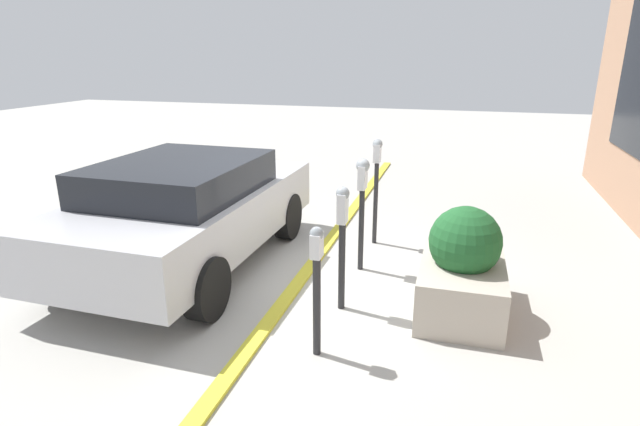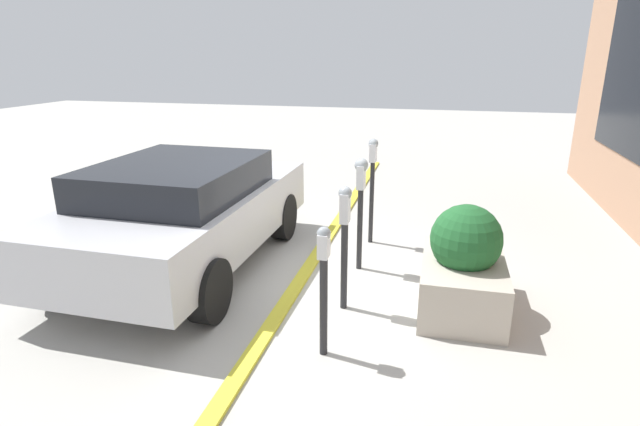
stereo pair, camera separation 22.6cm
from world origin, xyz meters
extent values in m
plane|color=#ADAAA3|center=(0.00, 0.00, 0.00)|extent=(40.00, 40.00, 0.00)
cube|color=gold|center=(0.00, 0.08, 0.02)|extent=(14.01, 0.16, 0.04)
cylinder|color=#232326|center=(-1.47, -0.55, 0.49)|extent=(0.07, 0.07, 0.97)
cube|color=silver|center=(-1.47, -0.55, 1.08)|extent=(0.15, 0.09, 0.22)
sphere|color=gray|center=(-1.47, -0.55, 1.20)|extent=(0.12, 0.12, 0.12)
cylinder|color=#232326|center=(-0.56, -0.56, 0.50)|extent=(0.07, 0.07, 0.99)
cube|color=silver|center=(-0.56, -0.56, 1.15)|extent=(0.17, 0.09, 0.32)
sphere|color=gray|center=(-0.56, -0.56, 1.31)|extent=(0.14, 0.14, 0.14)
cylinder|color=#232326|center=(0.52, -0.55, 0.54)|extent=(0.07, 0.07, 1.08)
cube|color=silver|center=(0.52, -0.55, 1.23)|extent=(0.20, 0.09, 0.30)
sphere|color=gray|center=(0.52, -0.55, 1.37)|extent=(0.17, 0.17, 0.17)
cylinder|color=#232326|center=(1.50, -0.56, 0.61)|extent=(0.06, 0.06, 1.21)
cube|color=silver|center=(1.50, -0.56, 1.34)|extent=(0.16, 0.09, 0.26)
sphere|color=gray|center=(1.50, -0.56, 1.47)|extent=(0.14, 0.14, 0.14)
cube|color=#B2A899|center=(-0.27, -1.81, 0.28)|extent=(1.37, 0.87, 0.56)
sphere|color=#1E5628|center=(-0.27, -1.81, 0.81)|extent=(0.75, 0.75, 0.75)
cube|color=#B7B7BC|center=(0.10, 1.63, 0.68)|extent=(4.08, 2.01, 0.67)
cube|color=black|center=(-0.06, 1.63, 1.22)|extent=(2.13, 1.75, 0.41)
cylinder|color=black|center=(1.35, 0.74, 0.34)|extent=(0.69, 0.23, 0.69)
cylinder|color=black|center=(1.35, 2.53, 0.34)|extent=(0.69, 0.23, 0.69)
cylinder|color=black|center=(-1.15, 0.74, 0.34)|extent=(0.69, 0.23, 0.69)
cylinder|color=black|center=(-1.15, 2.53, 0.34)|extent=(0.69, 0.23, 0.69)
camera|label=1|loc=(-5.35, -1.70, 2.69)|focal=28.00mm
camera|label=2|loc=(-5.41, -1.48, 2.69)|focal=28.00mm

